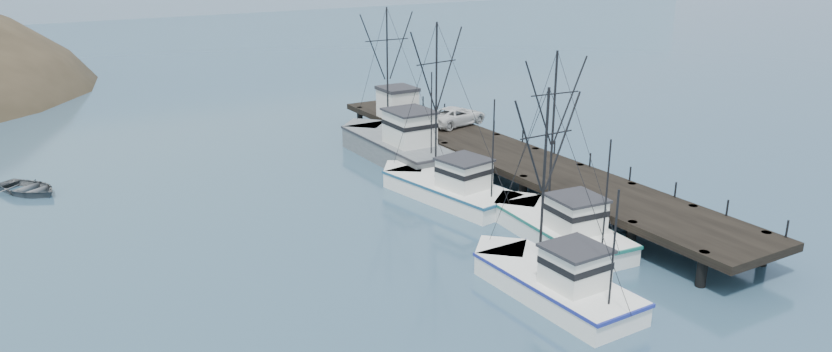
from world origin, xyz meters
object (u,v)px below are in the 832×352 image
Objects in this scene: trawler_near at (558,227)px; work_vessel at (397,145)px; pier at (509,157)px; trawler_mid at (552,281)px; pickup_truck at (456,116)px; pier_shed at (398,102)px; motorboat at (29,193)px; trawler_far at (447,187)px.

work_vessel reaches higher than trawler_near.
trawler_mid is (-10.11, -16.72, -0.87)m from pier.
pickup_truck reaches higher than pier.
pickup_truck is at bearing -59.32° from pier_shed.
pier_shed reaches higher than motorboat.
work_vessel is 6.56m from pickup_truck.
pier is at bearing -57.06° from motorboat.
trawler_near is 3.68× the size of pier_shed.
motorboat is (-25.46, 16.40, -0.82)m from trawler_far.
pier is 12.22m from trawler_near.
trawler_mid is at bearing -133.65° from trawler_near.
pickup_truck is at bearing 66.08° from trawler_mid.
pier is 9.64m from pickup_truck.
trawler_far is 30.30m from motorboat.
pier_shed is 30.67m from motorboat.
trawler_mid is 38.61m from motorboat.
pickup_truck is (6.33, 0.68, 1.58)m from work_vessel.
trawler_near is at bearing -75.88° from motorboat.
pickup_truck is (11.61, 26.18, 1.99)m from trawler_mid.
pickup_truck is (1.50, 9.46, 1.11)m from pier.
pier is 19.56m from trawler_mid.
pier is at bearing 66.62° from trawler_near.
trawler_mid is at bearing -87.29° from motorboat.
pickup_truck is at bearing 53.35° from trawler_far.
pickup_truck is 34.06m from motorboat.
trawler_near is at bearing -90.02° from work_vessel.
trawler_near is 37.79m from motorboat.
pickup_truck is (8.01, 10.77, 1.98)m from trawler_far.
pier_shed is at bearing 59.83° from work_vessel.
trawler_mid is 32.50m from pier_shed.
trawler_mid reaches higher than pickup_truck.
work_vessel reaches higher than trawler_mid.
trawler_far reaches higher than pier.
trawler_near reaches higher than pier_shed.
trawler_mid is 3.49× the size of pier_shed.
trawler_far reaches higher than pier_shed.
pickup_truck is (3.00, -5.06, -0.61)m from pier_shed.
trawler_near is 2.23× the size of motorboat.
trawler_mid reaches higher than pier.
pier is at bearing -84.10° from pier_shed.
pier_shed is at bearing 82.60° from trawler_near.
trawler_far is (-1.68, 9.88, 0.00)m from trawler_near.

